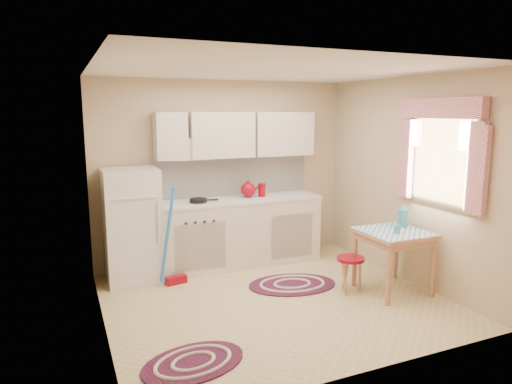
{
  "coord_description": "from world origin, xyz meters",
  "views": [
    {
      "loc": [
        -2.1,
        -4.35,
        2.08
      ],
      "look_at": [
        -0.11,
        0.25,
        1.19
      ],
      "focal_mm": 32.0,
      "sensor_mm": 36.0,
      "label": 1
    }
  ],
  "objects_px": {
    "base_cabinets": "(238,233)",
    "table": "(393,262)",
    "fridge": "(132,225)",
    "stool": "(350,275)"
  },
  "relations": [
    {
      "from": "fridge",
      "to": "stool",
      "type": "bearing_deg",
      "value": -31.98
    },
    {
      "from": "table",
      "to": "stool",
      "type": "height_order",
      "value": "table"
    },
    {
      "from": "table",
      "to": "stool",
      "type": "relative_size",
      "value": 1.71
    },
    {
      "from": "base_cabinets",
      "to": "stool",
      "type": "distance_m",
      "value": 1.69
    },
    {
      "from": "stool",
      "to": "table",
      "type": "bearing_deg",
      "value": -20.37
    },
    {
      "from": "fridge",
      "to": "base_cabinets",
      "type": "relative_size",
      "value": 0.62
    },
    {
      "from": "stool",
      "to": "fridge",
      "type": "bearing_deg",
      "value": 148.02
    },
    {
      "from": "base_cabinets",
      "to": "table",
      "type": "distance_m",
      "value": 2.08
    },
    {
      "from": "fridge",
      "to": "table",
      "type": "xyz_separation_m",
      "value": [
        2.71,
        -1.58,
        -0.34
      ]
    },
    {
      "from": "table",
      "to": "stool",
      "type": "bearing_deg",
      "value": 159.63
    }
  ]
}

